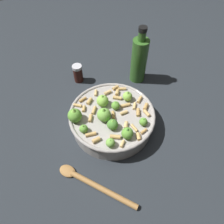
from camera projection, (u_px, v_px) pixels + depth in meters
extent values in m
plane|color=#23282D|center=(112.00, 125.00, 0.73)|extent=(2.40, 2.40, 0.00)
cylinder|color=#9E9993|center=(112.00, 120.00, 0.71)|extent=(0.28, 0.28, 0.06)
torus|color=#9E9993|center=(112.00, 114.00, 0.68)|extent=(0.29, 0.29, 0.01)
sphere|color=#609E38|center=(127.00, 133.00, 0.62)|extent=(0.04, 0.04, 0.04)
cone|color=#4C8933|center=(128.00, 130.00, 0.60)|extent=(0.02, 0.02, 0.01)
sphere|color=#609E38|center=(84.00, 129.00, 0.63)|extent=(0.03, 0.03, 0.03)
cone|color=#8CC64C|center=(83.00, 126.00, 0.62)|extent=(0.01, 0.01, 0.01)
sphere|color=#4C8933|center=(113.00, 124.00, 0.64)|extent=(0.03, 0.03, 0.03)
cone|color=#8CC64C|center=(113.00, 121.00, 0.62)|extent=(0.02, 0.02, 0.01)
sphere|color=#8CC64C|center=(127.00, 96.00, 0.71)|extent=(0.03, 0.03, 0.03)
cone|color=#8CC64C|center=(128.00, 93.00, 0.70)|extent=(0.02, 0.02, 0.01)
sphere|color=#8CC64C|center=(103.00, 101.00, 0.69)|extent=(0.04, 0.04, 0.04)
cone|color=#8CC64C|center=(102.00, 97.00, 0.68)|extent=(0.02, 0.02, 0.02)
sphere|color=#609E38|center=(143.00, 122.00, 0.65)|extent=(0.03, 0.03, 0.03)
cone|color=#4C8933|center=(144.00, 119.00, 0.64)|extent=(0.01, 0.01, 0.01)
sphere|color=#75B247|center=(104.00, 115.00, 0.65)|extent=(0.04, 0.04, 0.04)
cone|color=#609E38|center=(104.00, 110.00, 0.64)|extent=(0.02, 0.02, 0.02)
sphere|color=#75B247|center=(110.00, 143.00, 0.60)|extent=(0.03, 0.03, 0.03)
cone|color=#75B247|center=(110.00, 140.00, 0.59)|extent=(0.01, 0.01, 0.01)
sphere|color=#609E38|center=(116.00, 106.00, 0.69)|extent=(0.03, 0.03, 0.03)
cone|color=#4C8933|center=(116.00, 103.00, 0.68)|extent=(0.01, 0.01, 0.01)
sphere|color=#609E38|center=(75.00, 115.00, 0.65)|extent=(0.04, 0.04, 0.04)
cone|color=#8CC64C|center=(74.00, 111.00, 0.63)|extent=(0.02, 0.02, 0.02)
cylinder|color=tan|center=(78.00, 105.00, 0.70)|extent=(0.03, 0.03, 0.01)
cylinder|color=tan|center=(117.00, 92.00, 0.74)|extent=(0.03, 0.02, 0.01)
cylinder|color=tan|center=(126.00, 125.00, 0.65)|extent=(0.03, 0.02, 0.01)
cylinder|color=tan|center=(140.00, 100.00, 0.72)|extent=(0.03, 0.03, 0.01)
cylinder|color=tan|center=(138.00, 112.00, 0.68)|extent=(0.03, 0.03, 0.01)
cylinder|color=tan|center=(96.00, 93.00, 0.74)|extent=(0.03, 0.02, 0.01)
cylinder|color=tan|center=(124.00, 112.00, 0.68)|extent=(0.01, 0.02, 0.01)
cylinder|color=tan|center=(139.00, 136.00, 0.62)|extent=(0.03, 0.02, 0.01)
cylinder|color=tan|center=(89.00, 101.00, 0.71)|extent=(0.03, 0.03, 0.01)
cylinder|color=tan|center=(90.00, 118.00, 0.67)|extent=(0.03, 0.02, 0.01)
cylinder|color=tan|center=(125.00, 105.00, 0.70)|extent=(0.02, 0.03, 0.01)
cylinder|color=tan|center=(134.00, 128.00, 0.64)|extent=(0.03, 0.01, 0.01)
cylinder|color=tan|center=(135.00, 106.00, 0.70)|extent=(0.03, 0.02, 0.01)
cylinder|color=tan|center=(83.00, 99.00, 0.72)|extent=(0.02, 0.03, 0.01)
cylinder|color=tan|center=(94.00, 110.00, 0.69)|extent=(0.03, 0.03, 0.01)
cylinder|color=tan|center=(108.00, 92.00, 0.74)|extent=(0.01, 0.03, 0.01)
cylinder|color=tan|center=(147.00, 113.00, 0.68)|extent=(0.03, 0.01, 0.01)
cylinder|color=tan|center=(96.00, 140.00, 0.61)|extent=(0.01, 0.02, 0.01)
cylinder|color=tan|center=(115.00, 88.00, 0.75)|extent=(0.02, 0.02, 0.01)
cylinder|color=tan|center=(84.00, 109.00, 0.69)|extent=(0.02, 0.02, 0.01)
cylinder|color=tan|center=(117.00, 98.00, 0.72)|extent=(0.03, 0.03, 0.01)
cylinder|color=tan|center=(115.00, 137.00, 0.62)|extent=(0.03, 0.03, 0.01)
cylinder|color=tan|center=(144.00, 131.00, 0.64)|extent=(0.01, 0.02, 0.01)
cylinder|color=tan|center=(122.00, 144.00, 0.61)|extent=(0.02, 0.02, 0.01)
cylinder|color=tan|center=(115.00, 114.00, 0.68)|extent=(0.03, 0.02, 0.01)
cylinder|color=tan|center=(122.00, 89.00, 0.75)|extent=(0.02, 0.03, 0.01)
cylinder|color=tan|center=(91.00, 134.00, 0.63)|extent=(0.02, 0.03, 0.01)
cylinder|color=tan|center=(146.00, 107.00, 0.69)|extent=(0.03, 0.03, 0.01)
cylinder|color=#33140F|center=(78.00, 75.00, 0.85)|extent=(0.04, 0.04, 0.07)
cylinder|color=silver|center=(77.00, 67.00, 0.82)|extent=(0.04, 0.04, 0.01)
cylinder|color=#336023|center=(139.00, 61.00, 0.81)|extent=(0.06, 0.06, 0.18)
cylinder|color=#336023|center=(142.00, 36.00, 0.73)|extent=(0.03, 0.03, 0.04)
cylinder|color=black|center=(143.00, 29.00, 0.71)|extent=(0.03, 0.03, 0.02)
cylinder|color=#9E703D|center=(103.00, 189.00, 0.59)|extent=(0.18, 0.14, 0.02)
ellipsoid|color=#9E703D|center=(68.00, 171.00, 0.62)|extent=(0.06, 0.06, 0.01)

